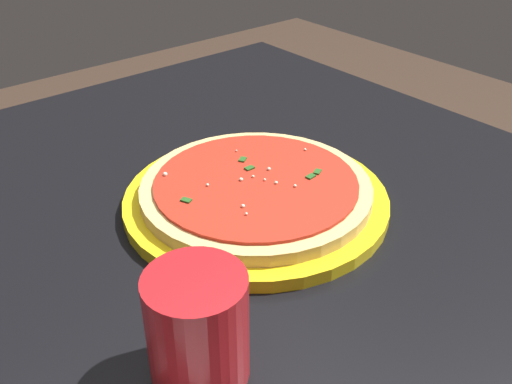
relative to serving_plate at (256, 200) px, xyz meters
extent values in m
cube|color=black|center=(0.43, -0.37, -0.38)|extent=(0.06, 0.06, 0.70)
cube|color=black|center=(0.03, 0.01, -0.02)|extent=(0.95, 0.90, 0.03)
cylinder|color=yellow|center=(0.00, 0.00, 0.00)|extent=(0.33, 0.33, 0.02)
cylinder|color=#DBB26B|center=(0.00, 0.00, 0.02)|extent=(0.28, 0.28, 0.02)
cylinder|color=red|center=(0.00, 0.00, 0.03)|extent=(0.25, 0.25, 0.00)
sphere|color=#EFEACC|center=(0.08, -0.03, 0.03)|extent=(0.00, 0.00, 0.00)
sphere|color=#EFEACC|center=(-0.04, -0.03, 0.03)|extent=(0.00, 0.00, 0.00)
sphere|color=#EFEACC|center=(-0.05, 0.06, 0.03)|extent=(0.00, 0.00, 0.00)
sphere|color=#EFEACC|center=(0.01, 0.00, 0.03)|extent=(0.00, 0.00, 0.00)
sphere|color=#EFEACC|center=(0.01, 0.01, 0.03)|extent=(0.00, 0.00, 0.00)
sphere|color=#EFEACC|center=(0.02, -0.10, 0.03)|extent=(0.00, 0.00, 0.00)
sphere|color=#EFEACC|center=(-0.04, 0.05, 0.03)|extent=(0.00, 0.00, 0.00)
sphere|color=#EFEACC|center=(0.01, -0.03, 0.03)|extent=(0.00, 0.00, 0.00)
sphere|color=#EFEACC|center=(-0.02, -0.01, 0.03)|extent=(0.00, 0.00, 0.00)
sphere|color=#EFEACC|center=(0.08, 0.08, 0.03)|extent=(0.01, 0.01, 0.01)
sphere|color=#EFEACC|center=(0.03, 0.05, 0.03)|extent=(0.00, 0.00, 0.00)
sphere|color=#EFEACC|center=(-0.01, -0.01, 0.03)|extent=(0.00, 0.00, 0.00)
cube|color=#23561E|center=(-0.04, -0.06, 0.03)|extent=(0.01, 0.01, 0.00)
cube|color=#23561E|center=(0.02, 0.09, 0.03)|extent=(0.01, 0.01, 0.00)
cube|color=#23561E|center=(0.05, -0.02, 0.03)|extent=(0.01, 0.01, 0.00)
cube|color=#23561E|center=(0.03, -0.01, 0.03)|extent=(0.01, 0.01, 0.00)
cube|color=#23561E|center=(-0.03, -0.07, 0.03)|extent=(0.01, 0.01, 0.00)
cylinder|color=#B2191E|center=(-0.17, 0.20, 0.04)|extent=(0.09, 0.09, 0.10)
camera|label=1|loc=(-0.46, 0.39, 0.39)|focal=40.58mm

